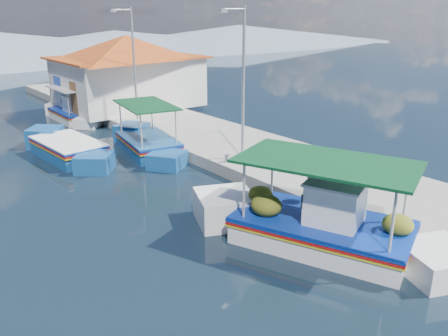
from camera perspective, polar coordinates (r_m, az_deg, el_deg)
ground at (r=14.97m, az=-6.12°, el=-5.81°), size 160.00×160.00×0.00m
quay at (r=22.69m, az=-1.82°, el=3.68°), size 5.00×44.00×0.50m
bollards at (r=20.83m, az=-5.22°, el=3.35°), size 0.20×17.20×0.30m
main_caique at (r=13.15m, az=11.98°, el=-7.23°), size 4.47×7.90×2.80m
caique_green_canopy at (r=21.53m, az=-9.64°, el=2.93°), size 2.82×6.73×2.56m
caique_blue_hull at (r=21.67m, az=-19.00°, el=2.11°), size 2.36×6.90×1.23m
caique_far at (r=29.17m, az=-18.50°, el=6.51°), size 1.88×6.31×2.21m
harbor_building at (r=29.93m, az=-12.02°, el=11.97°), size 10.49×10.49×4.40m
lamp_post_near at (r=18.05m, az=2.23°, el=11.36°), size 1.21×0.14×6.00m
lamp_post_far at (r=25.51m, az=-11.44°, el=13.27°), size 1.21×0.14×6.00m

